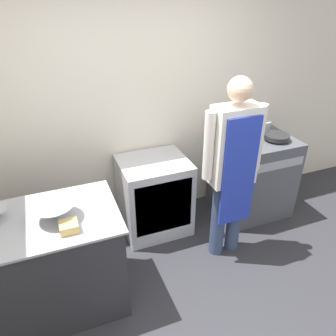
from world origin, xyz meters
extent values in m
plane|color=#2D2D33|center=(0.00, 0.00, 0.00)|extent=(14.00, 14.00, 0.00)
cube|color=silver|center=(0.00, 1.71, 1.35)|extent=(8.00, 0.05, 2.70)
cube|color=#2D2D33|center=(-1.06, 0.69, 0.44)|extent=(1.27, 0.72, 0.87)
cube|color=#9EA0A8|center=(-1.06, 0.69, 0.88)|extent=(1.32, 0.75, 0.02)
cube|color=#4C4F56|center=(1.33, 1.27, 0.47)|extent=(0.79, 0.71, 0.93)
cube|color=#9EA0A8|center=(1.33, 0.93, 0.77)|extent=(0.72, 0.03, 0.10)
cube|color=#9EA0A8|center=(1.33, 1.62, 0.94)|extent=(0.79, 0.03, 0.02)
cube|color=silver|center=(0.14, 1.36, 0.42)|extent=(0.70, 0.61, 0.83)
cube|color=silver|center=(0.14, 1.06, 0.46)|extent=(0.60, 0.02, 0.58)
cylinder|color=#38476B|center=(0.59, 0.75, 0.41)|extent=(0.14, 0.14, 0.82)
cylinder|color=#38476B|center=(0.77, 0.75, 0.41)|extent=(0.14, 0.14, 0.82)
cube|color=silver|center=(0.68, 0.75, 1.18)|extent=(0.41, 0.22, 0.72)
cube|color=#2338B2|center=(0.68, 0.63, 0.97)|extent=(0.33, 0.02, 1.03)
cylinder|color=silver|center=(0.43, 0.75, 1.22)|extent=(0.09, 0.09, 0.61)
cylinder|color=silver|center=(0.93, 0.75, 1.22)|extent=(0.09, 0.09, 0.61)
sphere|color=beige|center=(0.68, 0.75, 1.68)|extent=(0.21, 0.21, 0.21)
cone|color=#9EA0A8|center=(-0.87, 0.66, 0.96)|extent=(0.32, 0.32, 0.13)
cube|color=#D8B266|center=(-0.78, 0.49, 0.93)|extent=(0.13, 0.13, 0.06)
cylinder|color=#9EA0A8|center=(1.15, 1.40, 1.06)|extent=(0.27, 0.27, 0.22)
ellipsoid|color=#9EA0A8|center=(1.15, 1.40, 1.19)|extent=(0.27, 0.27, 0.05)
cylinder|color=#262628|center=(1.48, 1.15, 0.98)|extent=(0.27, 0.27, 0.05)
cylinder|color=#9EA0A8|center=(1.48, 1.40, 1.01)|extent=(0.16, 0.16, 0.11)
camera|label=1|loc=(-0.80, -1.44, 2.39)|focal=35.00mm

